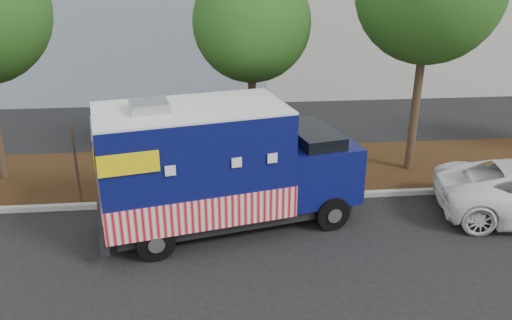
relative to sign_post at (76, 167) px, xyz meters
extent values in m
plane|color=black|center=(4.49, -1.56, -1.20)|extent=(120.00, 120.00, 0.00)
cube|color=#9E9E99|center=(4.49, -0.16, -1.12)|extent=(120.00, 0.18, 0.15)
cube|color=black|center=(4.49, 1.94, -1.12)|extent=(120.00, 4.00, 0.15)
cylinder|color=#38281C|center=(5.04, 2.23, 0.72)|extent=(0.26, 0.26, 3.84)
sphere|color=#1F4C15|center=(5.04, 2.23, 3.53)|extent=(3.54, 3.54, 3.54)
cylinder|color=#38281C|center=(10.10, 1.48, 1.11)|extent=(0.26, 0.26, 4.61)
cube|color=#473828|center=(0.00, 0.00, 0.00)|extent=(0.06, 0.06, 2.40)
cube|color=black|center=(4.19, -1.36, -0.75)|extent=(6.29, 3.30, 0.30)
cube|color=#0B104F|center=(3.25, -1.57, 0.72)|extent=(4.92, 3.39, 2.57)
cube|color=red|center=(3.25, -1.57, -0.18)|extent=(4.98, 3.46, 0.80)
cube|color=white|center=(3.25, -1.57, 2.03)|extent=(4.92, 3.39, 0.06)
cube|color=#B7B7BA|center=(2.31, -1.78, 2.17)|extent=(1.02, 1.02, 0.24)
cube|color=#0B104F|center=(6.38, -0.86, 0.14)|extent=(2.38, 2.67, 1.50)
cube|color=black|center=(6.32, -0.88, 0.85)|extent=(1.50, 2.27, 0.69)
cube|color=black|center=(7.34, -0.65, -0.37)|extent=(0.55, 2.10, 0.32)
cube|color=black|center=(1.01, -2.08, -0.72)|extent=(0.72, 2.39, 0.30)
cube|color=#B7B7BA|center=(1.04, -2.07, 0.78)|extent=(0.47, 1.89, 2.03)
cube|color=#B7B7BA|center=(3.28, -0.26, 0.78)|extent=(1.89, 0.47, 1.18)
cube|color=yellow|center=(1.96, -3.17, 1.31)|extent=(1.26, 0.30, 0.48)
cube|color=yellow|center=(1.40, -0.68, 1.31)|extent=(1.26, 0.30, 0.48)
cylinder|color=black|center=(6.72, -1.90, -0.75)|extent=(0.94, 0.49, 0.90)
cylinder|color=black|center=(6.24, 0.22, -0.75)|extent=(0.94, 0.49, 0.90)
cylinder|color=black|center=(2.34, -2.89, -0.75)|extent=(0.94, 0.49, 0.90)
cylinder|color=black|center=(1.86, -0.77, -0.75)|extent=(0.94, 0.49, 0.90)
camera|label=1|loc=(3.69, -13.01, 5.29)|focal=35.00mm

